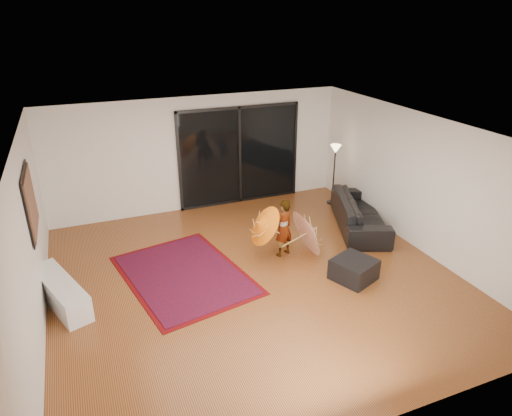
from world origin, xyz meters
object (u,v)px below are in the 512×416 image
sofa (360,213)px  media_console (61,292)px  ottoman (354,269)px  child (283,228)px

sofa → media_console: bearing=117.8°
media_console → ottoman: (4.90, -1.16, -0.03)m
media_console → child: child is taller
ottoman → child: (-0.81, 1.28, 0.39)m
media_console → child: (4.09, 0.12, 0.36)m
child → media_console: bearing=-18.2°
sofa → ottoman: bearing=165.9°
sofa → ottoman: sofa is taller
ottoman → media_console: bearing=166.7°
sofa → child: bearing=125.4°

